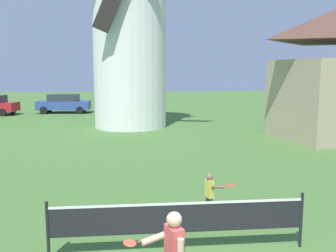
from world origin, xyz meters
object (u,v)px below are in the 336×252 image
windmill (129,21)px  parked_car_blue (64,103)px  player_far (211,192)px  tennis_net (179,218)px

windmill → parked_car_blue: size_ratio=3.04×
windmill → player_far: size_ratio=12.45×
windmill → player_far: 16.21m
player_far → parked_car_blue: parked_car_blue is taller
player_far → parked_car_blue: 24.54m
tennis_net → parked_car_blue: 25.91m
tennis_net → player_far: (0.98, 1.70, -0.08)m
tennis_net → player_far: bearing=60.1°
parked_car_blue → windmill: bearing=-57.0°
windmill → parked_car_blue: bearing=123.0°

